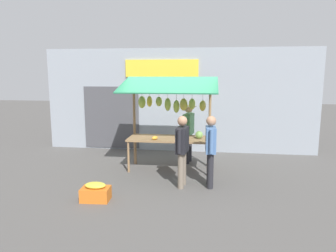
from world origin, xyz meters
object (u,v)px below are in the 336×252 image
at_px(vendor_with_sunhat, 188,128).
at_px(produce_crate_near, 96,192).
at_px(market_stall, 171,112).
at_px(shopper_with_shopping_bag, 182,146).
at_px(shopper_in_grey_tee, 211,146).

distance_m(vendor_with_sunhat, produce_crate_near, 3.58).
bearing_deg(market_stall, vendor_with_sunhat, -121.60).
bearing_deg(vendor_with_sunhat, shopper_with_shopping_bag, 11.14).
xyz_separation_m(vendor_with_sunhat, produce_crate_near, (1.68, 3.05, -0.84)).
bearing_deg(shopper_in_grey_tee, market_stall, 37.70).
distance_m(market_stall, shopper_in_grey_tee, 1.73).
xyz_separation_m(shopper_with_shopping_bag, produce_crate_near, (1.68, 1.05, -0.78)).
distance_m(shopper_with_shopping_bag, shopper_in_grey_tee, 0.65).
bearing_deg(shopper_with_shopping_bag, shopper_in_grey_tee, -74.41).
bearing_deg(shopper_in_grey_tee, produce_crate_near, 113.19).
bearing_deg(shopper_with_shopping_bag, produce_crate_near, 128.93).
distance_m(vendor_with_sunhat, shopper_in_grey_tee, 2.01).
height_order(vendor_with_sunhat, shopper_in_grey_tee, vendor_with_sunhat).
height_order(vendor_with_sunhat, produce_crate_near, vendor_with_sunhat).
xyz_separation_m(market_stall, shopper_with_shopping_bag, (-0.42, 1.32, -0.61)).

